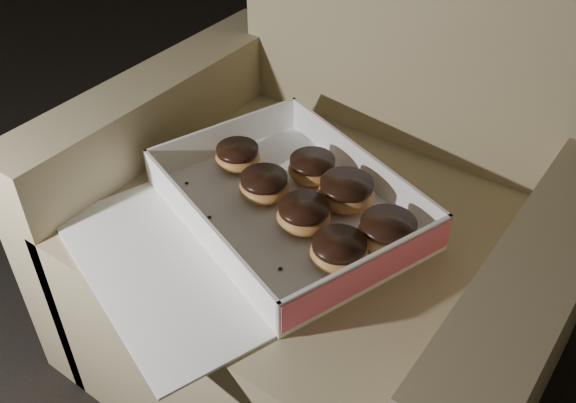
{
  "coord_description": "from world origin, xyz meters",
  "views": [
    {
      "loc": [
        0.87,
        -0.39,
        1.11
      ],
      "look_at": [
        0.38,
        0.28,
        0.43
      ],
      "focal_mm": 40.0,
      "sensor_mm": 36.0,
      "label": 1
    }
  ],
  "objects": [
    {
      "name": "floor",
      "position": [
        0.0,
        0.0,
        0.0
      ],
      "size": [
        4.5,
        4.5,
        0.0
      ],
      "primitive_type": "plane",
      "color": "black",
      "rests_on": "ground"
    },
    {
      "name": "armchair",
      "position": [
        0.41,
        0.36,
        0.28
      ],
      "size": [
        0.86,
        0.73,
        0.9
      ],
      "color": "tan",
      "rests_on": "floor"
    },
    {
      "name": "bakery_box",
      "position": [
        0.37,
        0.23,
        0.42
      ],
      "size": [
        0.57,
        0.61,
        0.07
      ],
      "rotation": [
        0.0,
        0.0,
        -0.35
      ],
      "color": "white",
      "rests_on": "armchair"
    },
    {
      "name": "donut_a",
      "position": [
        0.56,
        0.3,
        0.43
      ],
      "size": [
        0.1,
        0.1,
        0.05
      ],
      "color": "#CA8046",
      "rests_on": "bakery_box"
    },
    {
      "name": "donut_b",
      "position": [
        0.23,
        0.33,
        0.43
      ],
      "size": [
        0.08,
        0.08,
        0.04
      ],
      "color": "#CA8046",
      "rests_on": "bakery_box"
    },
    {
      "name": "donut_c",
      "position": [
        0.43,
        0.26,
        0.43
      ],
      "size": [
        0.09,
        0.09,
        0.04
      ],
      "color": "#CA8046",
      "rests_on": "bakery_box"
    },
    {
      "name": "donut_d",
      "position": [
        0.33,
        0.28,
        0.43
      ],
      "size": [
        0.09,
        0.09,
        0.04
      ],
      "color": "#CA8046",
      "rests_on": "bakery_box"
    },
    {
      "name": "donut_e",
      "position": [
        0.52,
        0.22,
        0.43
      ],
      "size": [
        0.09,
        0.09,
        0.04
      ],
      "color": "#CA8046",
      "rests_on": "bakery_box"
    },
    {
      "name": "donut_f",
      "position": [
        0.37,
        0.37,
        0.43
      ],
      "size": [
        0.09,
        0.09,
        0.04
      ],
      "color": "#CA8046",
      "rests_on": "bakery_box"
    },
    {
      "name": "donut_g",
      "position": [
        0.45,
        0.35,
        0.43
      ],
      "size": [
        0.1,
        0.1,
        0.05
      ],
      "color": "#CA8046",
      "rests_on": "bakery_box"
    },
    {
      "name": "crumb_a",
      "position": [
        0.29,
        0.18,
        0.41
      ],
      "size": [
        0.01,
        0.01,
        0.0
      ],
      "primitive_type": "ellipsoid",
      "color": "black",
      "rests_on": "bakery_box"
    },
    {
      "name": "crumb_b",
      "position": [
        0.19,
        0.23,
        0.41
      ],
      "size": [
        0.01,
        0.01,
        0.0
      ],
      "primitive_type": "ellipsoid",
      "color": "black",
      "rests_on": "bakery_box"
    },
    {
      "name": "crumb_c",
      "position": [
        0.46,
        0.16,
        0.41
      ],
      "size": [
        0.01,
        0.01,
        0.0
      ],
      "primitive_type": "ellipsoid",
      "color": "black",
      "rests_on": "bakery_box"
    }
  ]
}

